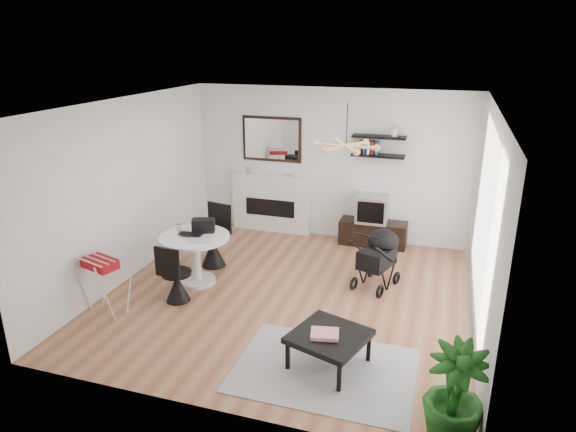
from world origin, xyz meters
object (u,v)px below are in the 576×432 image
(coffee_table, at_px, (329,337))
(drying_rack, at_px, (106,282))
(fireplace, at_px, (271,196))
(tv_console, at_px, (373,233))
(dining_table, at_px, (195,252))
(crt_tv, at_px, (372,209))
(stroller, at_px, (378,260))
(potted_plant, at_px, (455,394))

(coffee_table, bearing_deg, drying_rack, 174.55)
(drying_rack, distance_m, coffee_table, 3.12)
(fireplace, relative_size, coffee_table, 2.24)
(tv_console, height_order, dining_table, dining_table)
(crt_tv, relative_size, coffee_table, 0.56)
(stroller, relative_size, coffee_table, 0.97)
(drying_rack, xyz_separation_m, stroller, (3.34, 1.87, -0.02))
(fireplace, distance_m, potted_plant, 5.71)
(tv_console, height_order, potted_plant, potted_plant)
(crt_tv, bearing_deg, tv_console, 6.15)
(drying_rack, bearing_deg, dining_table, 73.82)
(fireplace, bearing_deg, stroller, -36.97)
(stroller, xyz_separation_m, potted_plant, (1.09, -2.92, 0.08))
(coffee_table, bearing_deg, fireplace, 117.72)
(coffee_table, bearing_deg, potted_plant, -29.75)
(dining_table, xyz_separation_m, drying_rack, (-0.74, -1.13, -0.07))
(crt_tv, distance_m, drying_rack, 4.56)
(stroller, bearing_deg, tv_console, 120.16)
(dining_table, relative_size, drying_rack, 1.28)
(fireplace, height_order, potted_plant, fireplace)
(tv_console, bearing_deg, dining_table, -134.87)
(dining_table, bearing_deg, fireplace, 82.15)
(crt_tv, height_order, drying_rack, crt_tv)
(fireplace, xyz_separation_m, tv_console, (1.95, -0.14, -0.47))
(fireplace, relative_size, drying_rack, 2.68)
(dining_table, bearing_deg, coffee_table, -31.09)
(fireplace, relative_size, dining_table, 2.10)
(dining_table, height_order, drying_rack, drying_rack)
(drying_rack, xyz_separation_m, potted_plant, (4.43, -1.05, 0.06))
(crt_tv, bearing_deg, potted_plant, -72.30)
(fireplace, relative_size, tv_console, 1.85)
(crt_tv, relative_size, drying_rack, 0.67)
(dining_table, xyz_separation_m, coffee_table, (2.37, -1.43, -0.14))
(crt_tv, xyz_separation_m, coffee_table, (0.11, -3.72, -0.31))
(stroller, height_order, potted_plant, potted_plant)
(fireplace, relative_size, potted_plant, 2.21)
(fireplace, xyz_separation_m, dining_table, (-0.34, -2.44, -0.19))
(fireplace, height_order, stroller, fireplace)
(fireplace, height_order, coffee_table, fireplace)
(fireplace, relative_size, crt_tv, 4.01)
(coffee_table, bearing_deg, stroller, 83.96)
(tv_console, xyz_separation_m, dining_table, (-2.29, -2.30, 0.28))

